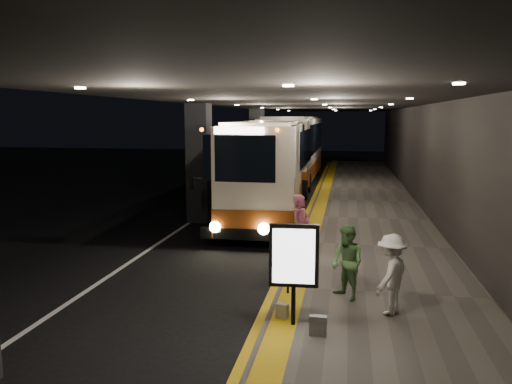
% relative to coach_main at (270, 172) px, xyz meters
% --- Properties ---
extents(ground, '(90.00, 90.00, 0.00)m').
position_rel_coach_main_xyz_m(ground, '(-0.89, -5.77, -1.75)').
color(ground, black).
extents(lane_line_white, '(0.12, 50.00, 0.01)m').
position_rel_coach_main_xyz_m(lane_line_white, '(-2.69, -0.77, -1.74)').
color(lane_line_white, silver).
rests_on(lane_line_white, ground).
extents(kerb_stripe_yellow, '(0.18, 50.00, 0.01)m').
position_rel_coach_main_xyz_m(kerb_stripe_yellow, '(1.46, -0.77, -1.74)').
color(kerb_stripe_yellow, gold).
rests_on(kerb_stripe_yellow, ground).
extents(sidewalk, '(4.50, 50.00, 0.15)m').
position_rel_coach_main_xyz_m(sidewalk, '(3.86, -0.77, -1.67)').
color(sidewalk, '#514C44').
rests_on(sidewalk, ground).
extents(tactile_strip, '(0.50, 50.00, 0.01)m').
position_rel_coach_main_xyz_m(tactile_strip, '(1.96, -0.77, -1.59)').
color(tactile_strip, gold).
rests_on(tactile_strip, sidewalk).
extents(terminal_wall, '(0.10, 50.00, 6.00)m').
position_rel_coach_main_xyz_m(terminal_wall, '(6.11, -0.77, 1.25)').
color(terminal_wall, black).
rests_on(terminal_wall, ground).
extents(support_columns, '(0.80, 24.80, 4.40)m').
position_rel_coach_main_xyz_m(support_columns, '(-2.39, -1.77, 0.45)').
color(support_columns, black).
rests_on(support_columns, ground).
extents(canopy, '(9.00, 50.00, 0.40)m').
position_rel_coach_main_xyz_m(canopy, '(1.61, -0.77, 2.85)').
color(canopy, black).
rests_on(canopy, support_columns).
extents(coach_main, '(3.17, 11.78, 3.64)m').
position_rel_coach_main_xyz_m(coach_main, '(0.00, 0.00, 0.00)').
color(coach_main, beige).
rests_on(coach_main, ground).
extents(coach_second, '(2.57, 12.14, 3.82)m').
position_rel_coach_main_xyz_m(coach_second, '(-0.09, 10.07, 0.09)').
color(coach_second, beige).
rests_on(coach_second, ground).
extents(passenger_boarding, '(0.67, 0.78, 1.82)m').
position_rel_coach_main_xyz_m(passenger_boarding, '(1.92, -7.25, -0.69)').
color(passenger_boarding, '#AB4F63').
rests_on(passenger_boarding, sidewalk).
extents(passenger_waiting_green, '(0.85, 0.88, 1.56)m').
position_rel_coach_main_xyz_m(passenger_waiting_green, '(3.09, -9.47, -0.82)').
color(passenger_waiting_green, '#517D45').
rests_on(passenger_waiting_green, sidewalk).
extents(passenger_waiting_white, '(0.89, 1.11, 1.56)m').
position_rel_coach_main_xyz_m(passenger_waiting_white, '(3.92, -10.10, -0.82)').
color(passenger_waiting_white, silver).
rests_on(passenger_waiting_white, sidewalk).
extents(bag_polka, '(0.30, 0.14, 0.36)m').
position_rel_coach_main_xyz_m(bag_polka, '(2.61, -11.36, -1.42)').
color(bag_polka, black).
rests_on(bag_polka, sidewalk).
extents(bag_plain, '(0.25, 0.19, 0.28)m').
position_rel_coach_main_xyz_m(bag_plain, '(1.91, -10.72, -1.46)').
color(bag_plain, beige).
rests_on(bag_plain, sidewalk).
extents(info_sign, '(0.89, 0.17, 1.88)m').
position_rel_coach_main_xyz_m(info_sign, '(2.14, -11.00, -0.33)').
color(info_sign, black).
rests_on(info_sign, sidewalk).
extents(stanchion_post, '(0.05, 0.05, 1.06)m').
position_rel_coach_main_xyz_m(stanchion_post, '(1.86, -9.39, -1.07)').
color(stanchion_post, black).
rests_on(stanchion_post, sidewalk).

